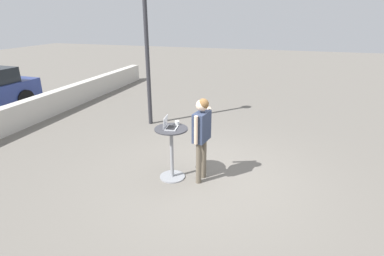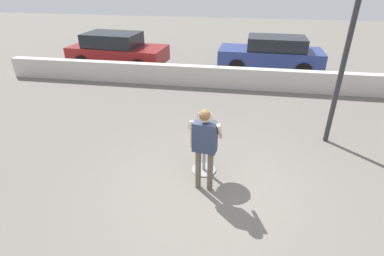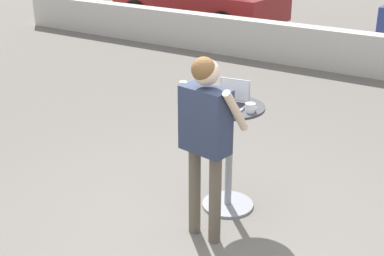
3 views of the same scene
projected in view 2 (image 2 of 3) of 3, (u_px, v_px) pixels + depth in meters
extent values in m
plane|color=slate|center=(208.00, 192.00, 5.83)|extent=(50.00, 50.00, 0.00)
cube|color=beige|center=(228.00, 78.00, 10.93)|extent=(17.27, 0.35, 0.75)
cylinder|color=gray|center=(204.00, 170.00, 6.46)|extent=(0.52, 0.52, 0.03)
cylinder|color=gray|center=(204.00, 149.00, 6.22)|extent=(0.07, 0.07, 1.03)
cylinder|color=#333338|center=(205.00, 126.00, 5.97)|extent=(0.66, 0.66, 0.02)
cube|color=#B7BABF|center=(205.00, 125.00, 5.96)|extent=(0.32, 0.25, 0.02)
cube|color=black|center=(205.00, 125.00, 5.95)|extent=(0.28, 0.20, 0.00)
cube|color=#B7BABF|center=(205.00, 118.00, 6.01)|extent=(0.30, 0.07, 0.22)
cube|color=white|center=(205.00, 118.00, 6.00)|extent=(0.28, 0.05, 0.20)
cylinder|color=white|center=(216.00, 126.00, 5.88)|extent=(0.09, 0.09, 0.08)
torus|color=white|center=(219.00, 126.00, 5.87)|extent=(0.04, 0.01, 0.04)
cylinder|color=brown|center=(198.00, 169.00, 5.77)|extent=(0.11, 0.11, 0.87)
cylinder|color=brown|center=(210.00, 171.00, 5.70)|extent=(0.11, 0.11, 0.87)
cube|color=#2D3851|center=(205.00, 137.00, 5.40)|extent=(0.46, 0.28, 0.57)
sphere|color=beige|center=(205.00, 116.00, 5.21)|extent=(0.23, 0.23, 0.23)
sphere|color=brown|center=(205.00, 115.00, 5.17)|extent=(0.21, 0.21, 0.21)
cylinder|color=beige|center=(192.00, 134.00, 5.47)|extent=(0.07, 0.07, 0.55)
cylinder|color=beige|center=(220.00, 131.00, 5.34)|extent=(0.12, 0.33, 0.42)
cube|color=navy|center=(270.00, 57.00, 12.53)|extent=(4.24, 1.79, 0.66)
cube|color=black|center=(277.00, 43.00, 12.22)|extent=(2.35, 1.53, 0.51)
cylinder|color=black|center=(237.00, 67.00, 12.21)|extent=(0.68, 0.24, 0.68)
cylinder|color=black|center=(239.00, 58.00, 13.58)|extent=(0.68, 0.24, 0.68)
cylinder|color=black|center=(303.00, 71.00, 11.75)|extent=(0.68, 0.24, 0.68)
cylinder|color=black|center=(299.00, 61.00, 13.12)|extent=(0.68, 0.24, 0.68)
cube|color=maroon|center=(118.00, 54.00, 13.05)|extent=(4.26, 2.08, 0.64)
cube|color=black|center=(112.00, 39.00, 12.81)|extent=(2.39, 1.73, 0.55)
cylinder|color=black|center=(153.00, 57.00, 13.62)|extent=(0.71, 0.27, 0.69)
cylinder|color=black|center=(139.00, 67.00, 12.18)|extent=(0.71, 0.27, 0.69)
cylinder|color=black|center=(102.00, 54.00, 14.18)|extent=(0.71, 0.27, 0.69)
cylinder|color=black|center=(83.00, 63.00, 12.74)|extent=(0.71, 0.27, 0.69)
cylinder|color=#2D2D33|center=(344.00, 60.00, 6.66)|extent=(0.12, 0.12, 4.11)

